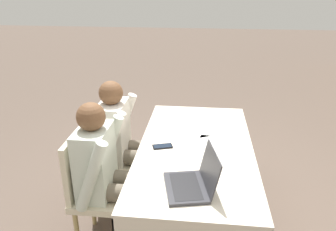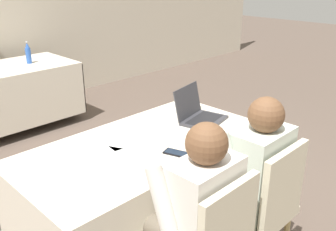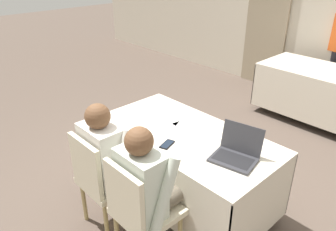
% 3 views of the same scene
% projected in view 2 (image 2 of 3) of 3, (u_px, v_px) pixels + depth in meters
% --- Properties ---
extents(conference_table_near, '(1.68, 0.87, 0.76)m').
position_uv_depth(conference_table_near, '(145.00, 167.00, 2.51)').
color(conference_table_near, beige).
rests_on(conference_table_near, ground_plane).
extents(conference_table_far, '(1.68, 0.87, 0.76)m').
position_uv_depth(conference_table_far, '(1.00, 84.00, 4.31)').
color(conference_table_far, beige).
rests_on(conference_table_far, ground_plane).
extents(laptop, '(0.39, 0.36, 0.25)m').
position_uv_depth(laptop, '(199.00, 115.00, 2.78)').
color(laptop, '#333338').
rests_on(laptop, conference_table_near).
extents(cell_phone, '(0.12, 0.16, 0.01)m').
position_uv_depth(cell_phone, '(176.00, 153.00, 2.29)').
color(cell_phone, black).
rests_on(cell_phone, conference_table_near).
extents(paper_beside_laptop, '(0.32, 0.36, 0.00)m').
position_uv_depth(paper_beside_laptop, '(96.00, 152.00, 2.31)').
color(paper_beside_laptop, white).
rests_on(paper_beside_laptop, conference_table_near).
extents(paper_centre_table, '(0.25, 0.32, 0.00)m').
position_uv_depth(paper_centre_table, '(118.00, 139.00, 2.49)').
color(paper_centre_table, white).
rests_on(paper_centre_table, conference_table_near).
extents(water_bottle, '(0.06, 0.06, 0.26)m').
position_uv_depth(water_bottle, '(28.00, 53.00, 4.43)').
color(water_bottle, '#2D5BB7').
rests_on(water_bottle, conference_table_far).
extents(chair_near_right, '(0.44, 0.44, 0.92)m').
position_uv_depth(chair_near_right, '(261.00, 205.00, 2.21)').
color(chair_near_right, tan).
rests_on(chair_near_right, ground_plane).
extents(person_checkered_shirt, '(0.50, 0.52, 1.18)m').
position_uv_depth(person_checkered_shirt, '(192.00, 211.00, 1.89)').
color(person_checkered_shirt, '#665B4C').
rests_on(person_checkered_shirt, ground_plane).
extents(person_white_shirt, '(0.50, 0.52, 1.18)m').
position_uv_depth(person_white_shirt, '(248.00, 175.00, 2.22)').
color(person_white_shirt, '#665B4C').
rests_on(person_white_shirt, ground_plane).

